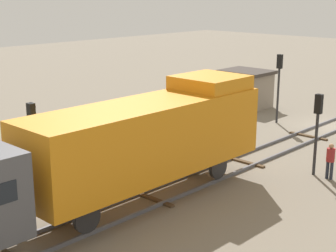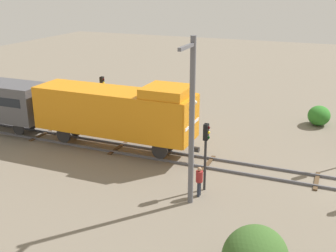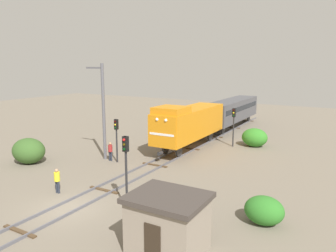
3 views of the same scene
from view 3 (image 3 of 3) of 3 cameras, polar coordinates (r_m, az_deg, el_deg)
The scene contains 14 objects.
ground_plane at distance 21.19m, azimuth -17.05°, elevation -13.55°, with size 117.76×117.76×0.00m, color #756B5B.
railway_track at distance 21.16m, azimuth -17.07°, elevation -13.37°, with size 2.40×78.50×0.16m.
locomotive at distance 33.14m, azimuth 3.66°, elevation 0.65°, with size 2.90×11.60×4.60m.
passenger_car_leading at distance 45.38m, azimuth 11.17°, elevation 2.87°, with size 2.84×14.00×3.66m.
traffic_signal_near at distance 19.21m, azimuth -7.35°, elevation -5.82°, with size 0.32×0.34×4.48m.
traffic_signal_mid at distance 28.86m, azimuth -8.98°, elevation -1.11°, with size 0.32×0.34×3.86m.
traffic_signal_far at distance 34.72m, azimuth 11.37°, elevation 1.02°, with size 0.32×0.34×4.07m.
worker_near_track at distance 23.37m, azimuth -18.75°, elevation -8.72°, with size 0.38×0.38×1.70m.
worker_by_signal at distance 29.79m, azimuth -10.02°, elevation -4.14°, with size 0.38×0.38×1.70m.
catenary_mast at distance 29.80m, azimuth -11.25°, elevation 2.83°, with size 1.94×0.28×8.63m.
relay_hut at distance 15.61m, azimuth -0.02°, elevation -16.52°, with size 3.50×2.90×2.74m.
bush_near at distance 35.59m, azimuth 14.84°, elevation -1.94°, with size 2.67×2.19×1.94m, color #327E26.
bush_mid at distance 31.09m, azimuth -23.10°, elevation -3.99°, with size 3.06×2.51×2.23m, color #375C26.
bush_far at distance 18.95m, azimuth 16.40°, elevation -13.92°, with size 2.14×1.75×1.56m, color #2E7526.
Camera 3 is at (14.45, -12.95, 8.53)m, focal length 35.00 mm.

